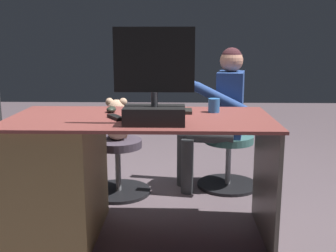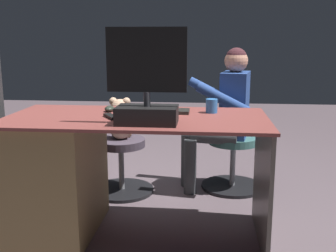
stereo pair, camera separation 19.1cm
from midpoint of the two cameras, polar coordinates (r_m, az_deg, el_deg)
The scene contains 12 objects.
ground_plane at distance 3.08m, azimuth -4.72°, elevation -11.20°, with size 10.00×10.00×0.00m, color #5F5057.
desk at distance 2.64m, azimuth -15.25°, elevation -6.42°, with size 1.56×0.76×0.76m.
monitor at distance 2.22m, azimuth -4.38°, elevation 4.36°, with size 0.43×0.21×0.52m.
keyboard at distance 2.58m, azimuth -3.46°, elevation 2.07°, with size 0.42×0.14×0.02m, color black.
computer_mouse at distance 2.63m, azimuth -9.93°, elevation 2.28°, with size 0.06×0.10×0.04m, color #282F25.
cup at distance 2.59m, azimuth 4.29°, elevation 2.86°, with size 0.07×0.07×0.09m, color #3372BF.
tv_remote at distance 2.42m, azimuth -9.56°, elevation 1.20°, with size 0.04×0.15×0.02m, color black.
notebook_binder at distance 2.42m, azimuth -3.46°, elevation 1.42°, with size 0.22×0.30×0.02m, color beige.
office_chair_teddy at distance 3.29m, azimuth -8.61°, elevation -5.29°, with size 0.51×0.51×0.44m.
teddy_bear at distance 3.22m, azimuth -8.77°, elevation 0.75°, with size 0.22×0.23×0.33m.
visitor_chair at distance 3.42m, azimuth 6.79°, elevation -4.40°, with size 0.50×0.50×0.44m.
person at distance 3.31m, azimuth 5.60°, elevation 2.48°, with size 0.55×0.54×1.14m.
Camera 1 is at (-0.23, 2.81, 1.21)m, focal length 43.97 mm.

